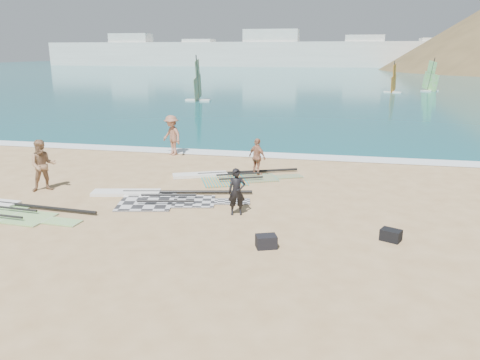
% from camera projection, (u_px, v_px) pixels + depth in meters
% --- Properties ---
extents(ground, '(300.00, 300.00, 0.00)m').
position_uv_depth(ground, '(188.00, 258.00, 11.80)').
color(ground, tan).
rests_on(ground, ground).
extents(sea, '(300.00, 240.00, 0.06)m').
position_uv_depth(sea, '(330.00, 69.00, 136.26)').
color(sea, '#0E5B63').
rests_on(sea, ground).
extents(surf_line, '(300.00, 1.20, 0.04)m').
position_uv_depth(surf_line, '(265.00, 156.00, 23.40)').
color(surf_line, white).
rests_on(surf_line, ground).
extents(far_town, '(160.00, 8.00, 12.00)m').
position_uv_depth(far_town, '(284.00, 53.00, 155.19)').
color(far_town, white).
rests_on(far_town, ground).
extents(rig_grey, '(5.92, 2.92, 0.20)m').
position_uv_depth(rig_grey, '(156.00, 197.00, 16.58)').
color(rig_grey, '#29292C').
rests_on(rig_grey, ground).
extents(rig_green, '(5.33, 2.27, 0.20)m').
position_uv_depth(rig_green, '(4.00, 210.00, 15.26)').
color(rig_green, '#50B71B').
rests_on(rig_green, ground).
extents(rig_orange, '(5.40, 3.38, 0.20)m').
position_uv_depth(rig_orange, '(227.00, 177.00, 19.28)').
color(rig_orange, orange).
rests_on(rig_orange, ground).
extents(gear_bag_near, '(0.64, 0.56, 0.34)m').
position_uv_depth(gear_bag_near, '(266.00, 241.00, 12.40)').
color(gear_bag_near, black).
rests_on(gear_bag_near, ground).
extents(gear_bag_far, '(0.64, 0.56, 0.32)m').
position_uv_depth(gear_bag_far, '(391.00, 235.00, 12.87)').
color(gear_bag_far, black).
rests_on(gear_bag_far, ground).
extents(person_wetsuit, '(0.63, 0.51, 1.51)m').
position_uv_depth(person_wetsuit, '(237.00, 192.00, 14.78)').
color(person_wetsuit, black).
rests_on(person_wetsuit, ground).
extents(beachgoer_left, '(1.19, 1.14, 1.93)m').
position_uv_depth(beachgoer_left, '(43.00, 165.00, 17.30)').
color(beachgoer_left, '#997251').
rests_on(beachgoer_left, ground).
extents(beachgoer_mid, '(1.48, 1.35, 2.00)m').
position_uv_depth(beachgoer_mid, '(172.00, 135.00, 23.30)').
color(beachgoer_mid, '#99644E').
rests_on(beachgoer_mid, ground).
extents(beachgoer_back, '(0.97, 0.86, 1.58)m').
position_uv_depth(beachgoer_back, '(257.00, 157.00, 19.45)').
color(beachgoer_back, '#B07356').
rests_on(beachgoer_back, ground).
extents(windsurfer_left, '(2.62, 3.18, 4.74)m').
position_uv_depth(windsurfer_left, '(198.00, 88.00, 48.62)').
color(windsurfer_left, white).
rests_on(windsurfer_left, ground).
extents(windsurfer_centre, '(2.24, 2.53, 3.94)m').
position_uv_depth(windsurfer_centre, '(393.00, 83.00, 58.34)').
color(windsurfer_centre, white).
rests_on(windsurfer_centre, ground).
extents(windsurfer_right, '(2.37, 2.47, 4.33)m').
position_uv_depth(windsurfer_right, '(430.00, 82.00, 60.26)').
color(windsurfer_right, white).
rests_on(windsurfer_right, ground).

